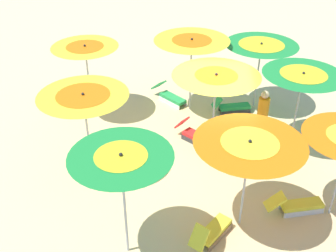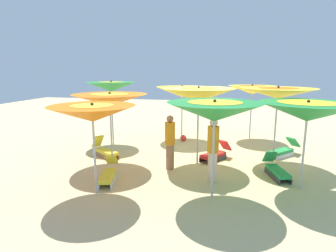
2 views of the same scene
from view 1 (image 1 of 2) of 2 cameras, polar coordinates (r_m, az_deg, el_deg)
name	(u,v)px [view 1 (image 1 of 2)]	position (r m, az deg, el deg)	size (l,w,h in m)	color
ground	(198,157)	(11.31, 4.23, -4.35)	(36.28, 36.28, 0.04)	beige
beach_umbrella_0	(121,164)	(7.40, -6.46, -5.27)	(1.90, 1.90, 2.50)	#B2B2B7
beach_umbrella_1	(249,149)	(8.26, 11.15, -3.17)	(2.24, 2.24, 2.25)	#B2B2B7
beach_umbrella_3	(84,103)	(9.90, -11.57, 3.19)	(2.16, 2.16, 2.28)	#B2B2B7
beach_umbrella_4	(216,83)	(10.36, 6.64, 6.00)	(2.22, 2.22, 2.42)	#B2B2B7
beach_umbrella_5	(302,81)	(11.29, 18.09, 5.93)	(2.12, 2.12, 2.26)	#B2B2B7
beach_umbrella_6	(85,52)	(12.52, -11.37, 10.02)	(1.98, 1.98, 2.32)	#B2B2B7
beach_umbrella_7	(192,45)	(12.50, 3.29, 11.13)	(2.28, 2.28, 2.41)	#B2B2B7
beach_umbrella_8	(261,51)	(13.05, 12.71, 10.12)	(2.24, 2.24, 2.21)	#B2B2B7
lounger_0	(170,96)	(13.75, 0.30, 4.15)	(1.22, 1.27, 0.61)	silver
lounger_1	(297,205)	(9.99, 17.47, -10.36)	(0.66, 1.41, 0.57)	silver
lounger_2	(212,232)	(9.01, 6.07, -14.33)	(1.19, 0.96, 0.67)	olive
lounger_3	(232,107)	(13.32, 8.89, 2.65)	(0.63, 1.28, 0.59)	#333338
lounger_4	(195,135)	(11.80, 3.81, -1.26)	(1.04, 1.19, 0.60)	#333338
beachgoer_1	(239,144)	(10.45, 9.87, -2.51)	(0.30, 0.30, 1.61)	#A3704C
beachgoer_2	(262,117)	(11.59, 12.90, 1.21)	(0.30, 0.30, 1.69)	beige
beach_ball	(109,163)	(10.94, -8.13, -5.12)	(0.26, 0.26, 0.26)	red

